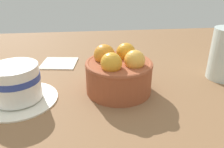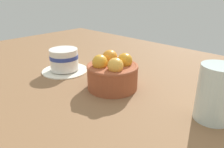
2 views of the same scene
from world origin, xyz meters
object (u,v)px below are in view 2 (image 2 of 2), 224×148
terracotta_bowl (112,73)px  folded_napkin (116,61)px  coffee_cup (64,61)px  water_glass (216,93)px

terracotta_bowl → folded_napkin: 21.78cm
coffee_cup → water_glass: water_glass is taller
terracotta_bowl → water_glass: 25.16cm
folded_napkin → water_glass: bearing=161.4°
coffee_cup → water_glass: (-44.45, -5.07, 2.39)cm
terracotta_bowl → folded_napkin: bearing=-49.9°
terracotta_bowl → coffee_cup: terracotta_bowl is taller
terracotta_bowl → coffee_cup: 19.65cm
terracotta_bowl → water_glass: bearing=-172.3°
coffee_cup → water_glass: 44.80cm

